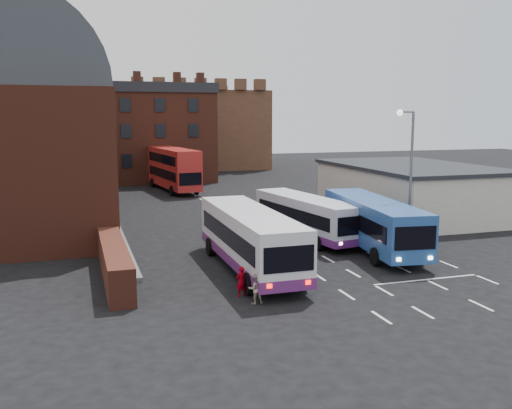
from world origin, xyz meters
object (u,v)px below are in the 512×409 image
object	(u,v)px
street_lamp	(409,165)
pedestrian_beige	(255,289)
bus_white_outbound	(250,235)
bus_red_double	(174,168)
bus_white_inbound	(306,214)
bus_blue	(373,221)
pedestrian_red	(241,281)

from	to	relation	value
street_lamp	pedestrian_beige	world-z (taller)	street_lamp
bus_white_outbound	bus_red_double	bearing A→B (deg)	87.59
bus_white_inbound	pedestrian_beige	bearing A→B (deg)	49.22
bus_white_outbound	bus_blue	distance (m)	8.93
bus_white_inbound	pedestrian_beige	xyz separation A→B (m)	(-7.42, -11.87, -1.00)
bus_red_double	pedestrian_red	distance (m)	38.15
pedestrian_beige	bus_red_double	bearing A→B (deg)	-92.05
bus_white_outbound	bus_blue	bearing A→B (deg)	13.84
bus_white_inbound	pedestrian_red	bearing A→B (deg)	45.30
bus_white_inbound	pedestrian_beige	world-z (taller)	bus_white_inbound
bus_white_outbound	bus_red_double	xyz separation A→B (m)	(1.57, 33.69, 0.58)
bus_white_outbound	street_lamp	bearing A→B (deg)	13.02
bus_blue	bus_white_inbound	bearing A→B (deg)	-50.93
bus_blue	bus_red_double	world-z (taller)	bus_red_double
street_lamp	pedestrian_beige	xyz separation A→B (m)	(-12.79, -8.03, -4.56)
bus_white_outbound	bus_white_inbound	size ratio (longest dim) A/B	1.11
pedestrian_red	pedestrian_beige	xyz separation A→B (m)	(0.33, -1.18, -0.02)
bus_white_inbound	bus_red_double	world-z (taller)	bus_red_double
bus_white_inbound	street_lamp	xyz separation A→B (m)	(5.38, -3.84, 3.56)
bus_white_outbound	bus_white_inbound	distance (m)	8.78
bus_white_outbound	bus_blue	size ratio (longest dim) A/B	1.01
bus_red_double	street_lamp	size ratio (longest dim) A/B	1.38
bus_white_outbound	pedestrian_beige	world-z (taller)	bus_white_outbound
bus_blue	pedestrian_beige	distance (m)	12.67
bus_white_inbound	bus_blue	bearing A→B (deg)	113.11
bus_red_double	pedestrian_beige	bearing A→B (deg)	78.65
bus_red_double	street_lamp	xyz separation A→B (m)	(9.80, -31.11, 2.74)
bus_white_outbound	pedestrian_red	xyz separation A→B (m)	(-1.75, -4.27, -1.21)
bus_white_inbound	bus_red_double	xyz separation A→B (m)	(-4.43, 27.27, 0.82)
bus_white_outbound	pedestrian_beige	size ratio (longest dim) A/B	8.67
bus_red_double	bus_white_outbound	bearing A→B (deg)	80.36
bus_white_outbound	street_lamp	world-z (taller)	street_lamp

